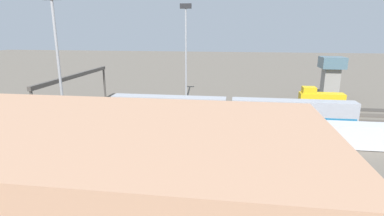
% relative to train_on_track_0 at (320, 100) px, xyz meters
% --- Properties ---
extents(ground_plane, '(400.00, 400.00, 0.00)m').
position_rel_train_on_track_0_xyz_m(ground_plane, '(30.92, 12.50, -2.16)').
color(ground_plane, '#60594F').
extents(track_bed_0, '(140.00, 2.80, 0.12)m').
position_rel_train_on_track_0_xyz_m(track_bed_0, '(30.92, 0.00, -2.10)').
color(track_bed_0, '#3D3833').
rests_on(track_bed_0, ground_plane).
extents(track_bed_1, '(140.00, 2.80, 0.12)m').
position_rel_train_on_track_0_xyz_m(track_bed_1, '(30.92, 5.00, -2.10)').
color(track_bed_1, '#4C443D').
rests_on(track_bed_1, ground_plane).
extents(track_bed_2, '(140.00, 2.80, 0.12)m').
position_rel_train_on_track_0_xyz_m(track_bed_2, '(30.92, 10.00, -2.10)').
color(track_bed_2, '#4C443D').
rests_on(track_bed_2, ground_plane).
extents(track_bed_3, '(140.00, 2.80, 0.12)m').
position_rel_train_on_track_0_xyz_m(track_bed_3, '(30.92, 15.00, -2.10)').
color(track_bed_3, '#3D3833').
rests_on(track_bed_3, ground_plane).
extents(track_bed_4, '(140.00, 2.80, 0.12)m').
position_rel_train_on_track_0_xyz_m(track_bed_4, '(30.92, 20.00, -2.10)').
color(track_bed_4, '#3D3833').
rests_on(track_bed_4, ground_plane).
extents(track_bed_5, '(140.00, 2.80, 0.12)m').
position_rel_train_on_track_0_xyz_m(track_bed_5, '(30.92, 25.00, -2.10)').
color(track_bed_5, '#3D3833').
rests_on(track_bed_5, ground_plane).
extents(train_on_track_0, '(10.00, 3.00, 5.00)m').
position_rel_train_on_track_0_xyz_m(train_on_track_0, '(0.00, 0.00, 0.00)').
color(train_on_track_0, gold).
rests_on(train_on_track_0, ground_plane).
extents(train_on_track_3, '(47.20, 3.06, 5.00)m').
position_rel_train_on_track_0_xyz_m(train_on_track_3, '(20.95, 15.00, 0.43)').
color(train_on_track_3, '#A8AAB2').
rests_on(train_on_track_3, ground_plane).
extents(light_mast_0, '(2.80, 0.70, 24.29)m').
position_rel_train_on_track_0_xyz_m(light_mast_0, '(32.57, -3.75, 13.57)').
color(light_mast_0, '#9EA0A5').
rests_on(light_mast_0, ground_plane).
extents(light_mast_1, '(2.80, 0.70, 23.77)m').
position_rel_train_on_track_0_xyz_m(light_mast_1, '(48.48, 27.25, 13.29)').
color(light_mast_1, '#9EA0A5').
rests_on(light_mast_1, ground_plane).
extents(signal_gantry, '(0.70, 30.00, 8.80)m').
position_rel_train_on_track_0_xyz_m(signal_gantry, '(54.22, 12.50, 5.40)').
color(signal_gantry, '#4C4742').
rests_on(signal_gantry, ground_plane).
extents(maintenance_shed, '(45.50, 20.57, 10.41)m').
position_rel_train_on_track_0_xyz_m(maintenance_shed, '(34.56, 50.42, 3.05)').
color(maintenance_shed, tan).
rests_on(maintenance_shed, ground_plane).
extents(control_tower, '(6.00, 6.00, 11.08)m').
position_rel_train_on_track_0_xyz_m(control_tower, '(-5.57, -12.94, 4.40)').
color(control_tower, gray).
rests_on(control_tower, ground_plane).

